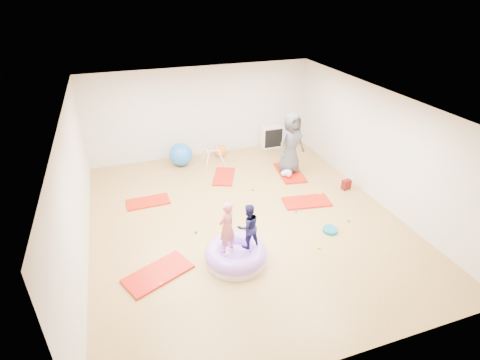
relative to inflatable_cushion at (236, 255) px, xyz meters
name	(u,v)px	position (x,y,z in m)	size (l,w,h in m)	color
room	(244,166)	(0.66, 1.36, 1.25)	(7.01, 8.01, 2.81)	#B27C48
gym_mat_front_left	(158,274)	(-1.55, 0.10, -0.13)	(1.29, 0.65, 0.05)	red
gym_mat_mid_left	(148,202)	(-1.42, 2.85, -0.13)	(1.07, 0.54, 0.04)	red
gym_mat_center_back	(224,176)	(0.81, 3.55, -0.13)	(1.09, 0.54, 0.05)	red
gym_mat_right	(307,202)	(2.42, 1.53, -0.13)	(1.18, 0.59, 0.05)	red
gym_mat_rear_right	(290,173)	(2.72, 3.15, -0.13)	(1.30, 0.65, 0.05)	red
inflatable_cushion	(236,255)	(0.00, 0.00, 0.00)	(1.26, 1.26, 0.40)	silver
child_pink	(227,225)	(-0.18, 0.01, 0.76)	(0.40, 0.27, 1.11)	#C75F63
child_navy	(248,224)	(0.26, -0.01, 0.69)	(0.47, 0.36, 0.96)	#151647
adult_caregiver	(291,143)	(2.73, 3.22, 0.78)	(0.86, 0.56, 1.76)	#3F4044
infant	(287,173)	(2.51, 2.92, 0.00)	(0.34, 0.34, 0.20)	#9BD3EF
ball_pit_balls	(283,216)	(1.58, 1.14, -0.12)	(4.57, 3.37, 0.06)	#1E8820
exercise_ball_blue	(181,155)	(-0.19, 4.74, 0.20)	(0.70, 0.70, 0.70)	blue
exercise_ball_orange	(220,151)	(1.12, 4.96, 0.03)	(0.37, 0.37, 0.37)	orange
infant_play_gym	(213,155)	(0.73, 4.40, 0.18)	(0.66, 0.62, 0.50)	silver
cube_shelf	(272,137)	(2.98, 5.15, 0.21)	(0.73, 0.36, 0.73)	silver
balance_disc	(330,230)	(2.33, 0.25, -0.12)	(0.34, 0.34, 0.08)	#106282
backpack	(346,185)	(3.76, 1.82, -0.02)	(0.24, 0.15, 0.27)	#8F0704
yellow_toy	(240,239)	(0.31, 0.64, -0.14)	(0.18, 0.18, 0.03)	#FFD102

